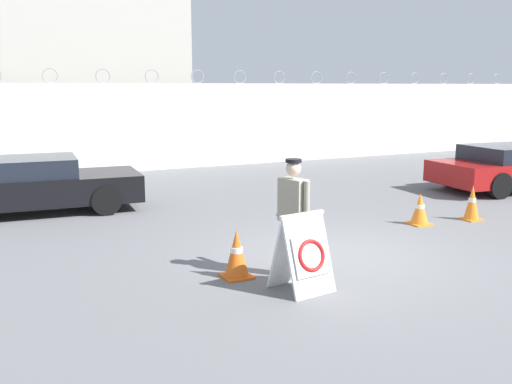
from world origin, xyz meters
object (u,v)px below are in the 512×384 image
object	(u,v)px
barricade_sign	(304,253)
traffic_cone_mid	(472,203)
traffic_cone_near	(237,254)
parked_car_front_coupe	(35,185)
security_guard	(293,211)
traffic_cone_far	(420,209)

from	to	relation	value
barricade_sign	traffic_cone_mid	size ratio (longest dim) A/B	1.47
traffic_cone_near	traffic_cone_mid	distance (m)	6.10
traffic_cone_near	parked_car_front_coupe	size ratio (longest dim) A/B	0.16
parked_car_front_coupe	security_guard	bearing A→B (deg)	-60.37
barricade_sign	traffic_cone_far	xyz separation A→B (m)	(4.12, 2.28, -0.22)
barricade_sign	traffic_cone_mid	distance (m)	5.78
barricade_sign	traffic_cone_near	bearing A→B (deg)	115.51
parked_car_front_coupe	traffic_cone_near	bearing A→B (deg)	-65.59
security_guard	barricade_sign	bearing A→B (deg)	146.75
traffic_cone_mid	traffic_cone_far	xyz separation A→B (m)	(-1.26, 0.18, -0.05)
barricade_sign	traffic_cone_far	distance (m)	4.71
security_guard	traffic_cone_near	xyz separation A→B (m)	(-0.79, 0.29, -0.62)
barricade_sign	traffic_cone_near	size ratio (longest dim) A/B	1.51
traffic_cone_near	traffic_cone_mid	world-z (taller)	traffic_cone_mid
barricade_sign	traffic_cone_far	bearing A→B (deg)	21.23
security_guard	traffic_cone_near	bearing A→B (deg)	52.90
traffic_cone_mid	parked_car_front_coupe	world-z (taller)	parked_car_front_coupe
traffic_cone_mid	parked_car_front_coupe	size ratio (longest dim) A/B	0.16
security_guard	parked_car_front_coupe	bearing A→B (deg)	8.74
traffic_cone_near	traffic_cone_far	xyz separation A→B (m)	(4.72, 1.35, -0.04)
traffic_cone_mid	parked_car_front_coupe	bearing A→B (deg)	149.48
traffic_cone_near	parked_car_front_coupe	distance (m)	6.43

